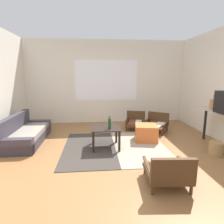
% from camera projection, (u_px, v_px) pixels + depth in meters
% --- Properties ---
extents(ground_plane, '(7.80, 7.80, 0.00)m').
position_uv_depth(ground_plane, '(117.00, 160.00, 3.57)').
color(ground_plane, olive).
extents(far_wall_with_window, '(5.60, 0.13, 2.70)m').
position_uv_depth(far_wall_with_window, '(106.00, 82.00, 6.30)').
color(far_wall_with_window, silver).
rests_on(far_wall_with_window, ground).
extents(area_rug, '(2.25, 2.08, 0.01)m').
position_uv_depth(area_rug, '(115.00, 147.00, 4.21)').
color(area_rug, '#38332D').
rests_on(area_rug, ground).
extents(couch, '(0.72, 1.73, 0.66)m').
position_uv_depth(couch, '(25.00, 134.00, 4.50)').
color(couch, '#38333D').
rests_on(couch, ground).
extents(coffee_table, '(0.62, 0.63, 0.46)m').
position_uv_depth(coffee_table, '(106.00, 131.00, 4.13)').
color(coffee_table, black).
rests_on(coffee_table, ground).
extents(armchair_by_window, '(0.69, 0.72, 0.50)m').
position_uv_depth(armchair_by_window, '(135.00, 121.00, 5.63)').
color(armchair_by_window, '#472D19').
rests_on(armchair_by_window, ground).
extents(armchair_striped_foreground, '(0.65, 0.68, 0.52)m').
position_uv_depth(armchair_striped_foreground, '(168.00, 171.00, 2.70)').
color(armchair_striped_foreground, '#472D19').
rests_on(armchair_striped_foreground, ground).
extents(armchair_corner, '(0.86, 0.87, 0.51)m').
position_uv_depth(armchair_corner, '(156.00, 123.00, 5.40)').
color(armchair_corner, '#472D19').
rests_on(armchair_corner, ground).
extents(ottoman_orange, '(0.60, 0.60, 0.39)m').
position_uv_depth(ottoman_orange, '(146.00, 133.00, 4.61)').
color(ottoman_orange, '#D1662D').
rests_on(ottoman_orange, ground).
extents(clay_vase, '(0.23, 0.23, 0.34)m').
position_uv_depth(clay_vase, '(215.00, 104.00, 4.30)').
color(clay_vase, '#A87047').
rests_on(clay_vase, console_shelf).
extents(glass_bottle, '(0.06, 0.06, 0.28)m').
position_uv_depth(glass_bottle, '(109.00, 123.00, 3.99)').
color(glass_bottle, '#194723').
rests_on(glass_bottle, coffee_table).
extents(wicker_basket, '(0.28, 0.28, 0.27)m').
position_uv_depth(wicker_basket, '(216.00, 148.00, 3.78)').
color(wicker_basket, '#9E7A4C').
rests_on(wicker_basket, ground).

